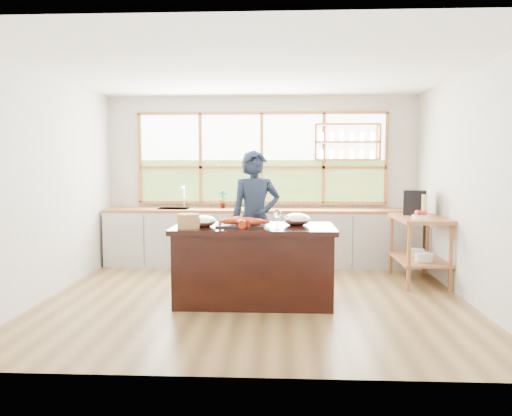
# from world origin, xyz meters

# --- Properties ---
(ground_plane) EXTENTS (5.00, 5.00, 0.00)m
(ground_plane) POSITION_xyz_m (0.00, 0.00, 0.00)
(ground_plane) COLOR olive
(room_shell) EXTENTS (5.02, 4.52, 2.71)m
(room_shell) POSITION_xyz_m (0.02, 0.51, 1.75)
(room_shell) COLOR silver
(room_shell) RESTS_ON ground_plane
(back_counter) EXTENTS (4.90, 0.63, 0.90)m
(back_counter) POSITION_xyz_m (-0.02, 1.94, 0.45)
(back_counter) COLOR beige
(back_counter) RESTS_ON ground_plane
(right_shelf_unit) EXTENTS (0.62, 1.10, 0.90)m
(right_shelf_unit) POSITION_xyz_m (2.19, 0.89, 0.60)
(right_shelf_unit) COLOR #A75734
(right_shelf_unit) RESTS_ON ground_plane
(island) EXTENTS (1.85, 0.90, 0.90)m
(island) POSITION_xyz_m (0.00, -0.20, 0.45)
(island) COLOR black
(island) RESTS_ON ground_plane
(cook) EXTENTS (0.73, 0.55, 1.78)m
(cook) POSITION_xyz_m (-0.02, 0.52, 0.89)
(cook) COLOR #171F32
(cook) RESTS_ON ground_plane
(potted_plant) EXTENTS (0.16, 0.11, 0.30)m
(potted_plant) POSITION_xyz_m (-0.62, 2.00, 1.05)
(potted_plant) COLOR slate
(potted_plant) RESTS_ON back_counter
(cutting_board) EXTENTS (0.44, 0.36, 0.01)m
(cutting_board) POSITION_xyz_m (-0.21, 1.94, 0.91)
(cutting_board) COLOR green
(cutting_board) RESTS_ON back_counter
(espresso_machine) EXTENTS (0.37, 0.38, 0.34)m
(espresso_machine) POSITION_xyz_m (2.19, 1.20, 1.07)
(espresso_machine) COLOR black
(espresso_machine) RESTS_ON right_shelf_unit
(wine_bottle) EXTENTS (0.08, 0.08, 0.30)m
(wine_bottle) POSITION_xyz_m (2.24, 0.88, 1.05)
(wine_bottle) COLOR #BFC86B
(wine_bottle) RESTS_ON right_shelf_unit
(fruit_bowl) EXTENTS (0.23, 0.23, 0.11)m
(fruit_bowl) POSITION_xyz_m (2.14, 0.67, 0.95)
(fruit_bowl) COLOR white
(fruit_bowl) RESTS_ON right_shelf_unit
(slate_board) EXTENTS (0.56, 0.41, 0.02)m
(slate_board) POSITION_xyz_m (-0.15, -0.22, 0.91)
(slate_board) COLOR black
(slate_board) RESTS_ON island
(lobster_pile) EXTENTS (0.52, 0.48, 0.08)m
(lobster_pile) POSITION_xyz_m (-0.13, -0.25, 0.96)
(lobster_pile) COLOR red
(lobster_pile) RESTS_ON slate_board
(mixing_bowl_left) EXTENTS (0.29, 0.29, 0.14)m
(mixing_bowl_left) POSITION_xyz_m (-0.57, -0.28, 0.96)
(mixing_bowl_left) COLOR silver
(mixing_bowl_left) RESTS_ON island
(mixing_bowl_right) EXTENTS (0.31, 0.31, 0.15)m
(mixing_bowl_right) POSITION_xyz_m (0.49, -0.09, 0.97)
(mixing_bowl_right) COLOR silver
(mixing_bowl_right) RESTS_ON island
(wine_glass) EXTENTS (0.08, 0.08, 0.22)m
(wine_glass) POSITION_xyz_m (0.27, -0.49, 1.06)
(wine_glass) COLOR white
(wine_glass) RESTS_ON island
(wicker_basket) EXTENTS (0.25, 0.25, 0.16)m
(wicker_basket) POSITION_xyz_m (-0.72, -0.41, 0.98)
(wicker_basket) COLOR #B1804A
(wicker_basket) RESTS_ON island
(parchment_roll) EXTENTS (0.12, 0.31, 0.08)m
(parchment_roll) POSITION_xyz_m (-0.83, -0.09, 0.94)
(parchment_roll) COLOR silver
(parchment_roll) RESTS_ON island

